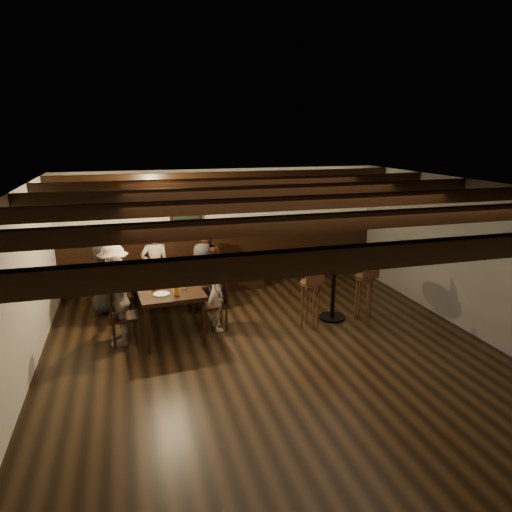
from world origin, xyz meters
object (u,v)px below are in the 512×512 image
object	(u,v)px
chair_left_far	(123,326)
bar_stool_right	(364,296)
person_left_near	(115,283)
person_bench_centre	(155,267)
person_right_far	(216,293)
high_top_table	(334,279)
person_bench_left	(105,277)
person_left_far	(119,300)
bar_stool_left	(310,303)
chair_right_near	(202,294)
chair_right_far	(215,313)
dining_table	(164,283)
chair_left_near	(119,305)
person_right_near	(203,277)
person_bench_right	(205,264)

from	to	relation	value
chair_left_far	bar_stool_right	world-z (taller)	bar_stool_right
chair_left_far	person_left_near	distance (m)	0.99
person_bench_centre	person_right_far	bearing A→B (deg)	116.57
high_top_table	person_bench_left	bearing A→B (deg)	159.77
person_left_far	bar_stool_left	size ratio (longest dim) A/B	1.25
person_bench_left	person_left_far	size ratio (longest dim) A/B	0.96
chair_right_near	bar_stool_right	size ratio (longest dim) A/B	0.88
chair_right_far	person_left_near	bearing A→B (deg)	58.50
chair_right_near	person_left_far	world-z (taller)	person_left_far
dining_table	chair_left_near	world-z (taller)	chair_left_near
person_bench_centre	person_right_far	xyz separation A→B (m)	(0.85, -1.44, -0.10)
chair_right_near	person_bench_left	world-z (taller)	person_bench_left
person_right_far	bar_stool_right	bearing A→B (deg)	-100.93
person_bench_centre	chair_right_near	bearing A→B (deg)	140.21
dining_table	bar_stool_left	world-z (taller)	bar_stool_left
person_right_near	person_bench_left	bearing A→B (deg)	74.74
person_bench_right	bar_stool_left	distance (m)	2.24
person_bench_centre	person_right_near	world-z (taller)	person_bench_centre
dining_table	chair_right_far	world-z (taller)	chair_right_far
person_right_near	bar_stool_left	size ratio (longest dim) A/B	1.11
chair_right_near	bar_stool_left	distance (m)	2.01
chair_right_near	bar_stool_right	bearing A→B (deg)	-118.94
chair_left_far	person_left_far	size ratio (longest dim) A/B	0.63
person_left_near	bar_stool_right	bearing A→B (deg)	70.84
chair_right_far	high_top_table	xyz separation A→B (m)	(2.01, -0.14, 0.44)
person_bench_centre	bar_stool_right	world-z (taller)	person_bench_centre
dining_table	chair_right_near	bearing A→B (deg)	31.99
person_bench_left	bar_stool_right	xyz separation A→B (m)	(4.22, -1.53, -0.25)
person_bench_centre	bar_stool_right	xyz separation A→B (m)	(3.34, -1.74, -0.30)
person_bench_centre	bar_stool_right	distance (m)	3.78
chair_right_near	person_bench_left	distance (m)	1.72
person_bench_right	bar_stool_left	bearing A→B (deg)	125.87
chair_right_near	chair_right_far	size ratio (longest dim) A/B	1.09
chair_left_near	person_bench_left	distance (m)	0.61
person_left_near	high_top_table	xyz separation A→B (m)	(3.54, -0.93, 0.04)
high_top_table	bar_stool_right	world-z (taller)	bar_stool_right
chair_left_near	bar_stool_left	bearing A→B (deg)	65.16
person_bench_right	person_right_near	xyz separation A→B (m)	(-0.12, -0.46, -0.09)
bar_stool_right	person_right_near	bearing A→B (deg)	149.51
person_bench_left	bar_stool_left	bearing A→B (deg)	149.85
dining_table	person_right_near	size ratio (longest dim) A/B	1.76
bar_stool_left	bar_stool_right	world-z (taller)	same
chair_right_far	person_bench_left	world-z (taller)	person_bench_left
person_bench_centre	person_right_far	world-z (taller)	person_bench_centre
high_top_table	person_bench_right	bearing A→B (deg)	142.12
bar_stool_right	person_right_far	bearing A→B (deg)	167.81
person_left_far	bar_stool_right	size ratio (longest dim) A/B	1.25
person_left_near	person_right_far	world-z (taller)	person_left_near
dining_table	bar_stool_left	xyz separation A→B (m)	(2.26, -0.74, -0.31)
person_bench_centre	high_top_table	xyz separation A→B (m)	(2.84, -1.59, 0.00)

